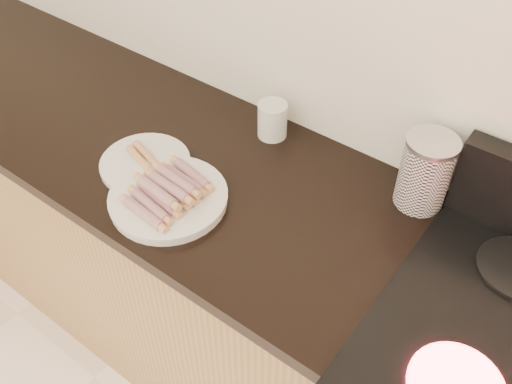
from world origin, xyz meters
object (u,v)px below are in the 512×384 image
Objects in this scene: canister at (425,172)px; mug at (272,120)px; main_plate at (169,199)px; side_plate at (145,163)px.

canister is 0.44m from mug.
main_plate is 0.15m from side_plate.
canister is (0.63, 0.31, 0.09)m from side_plate.
canister reaches higher than main_plate.
side_plate is 0.71m from canister.
side_plate is 2.32× the size of mug.
side_plate is at bearing -121.72° from mug.
main_plate is 1.51× the size of canister.
main_plate is at bearing -97.57° from mug.
side_plate is (-0.14, 0.06, -0.00)m from main_plate.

